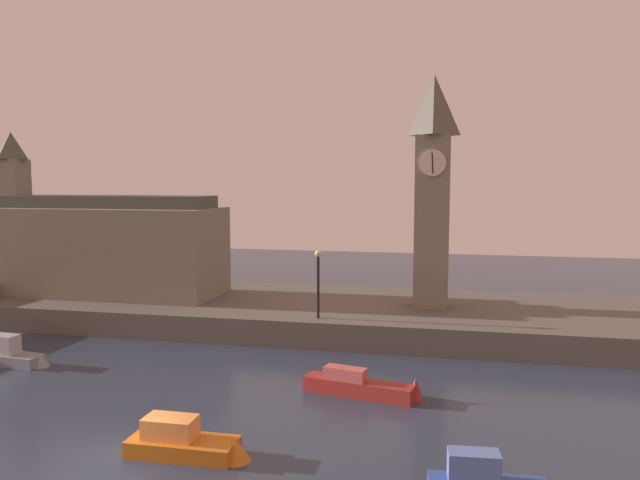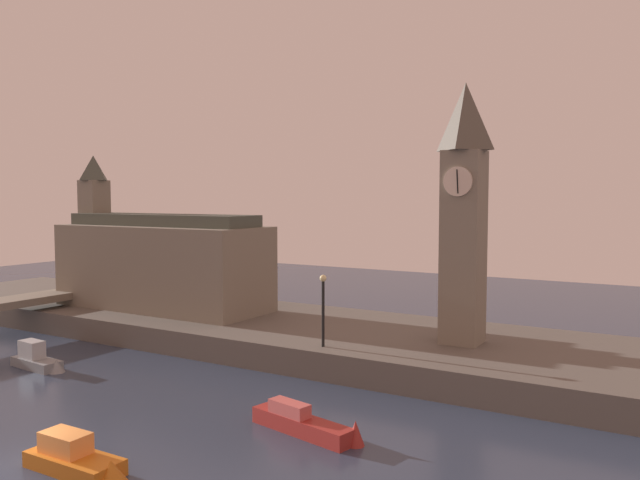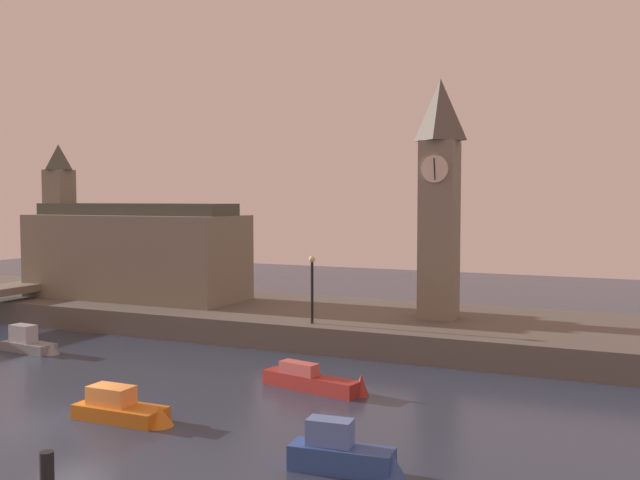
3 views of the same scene
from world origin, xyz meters
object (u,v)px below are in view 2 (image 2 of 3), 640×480
(boat_patrol_orange, at_px, (82,461))
(boat_dinghy_red, at_px, (310,425))
(clock_tower, at_px, (464,209))
(boat_cruiser_grey, at_px, (40,360))
(parliament_hall, at_px, (159,261))
(streetlamp, at_px, (323,302))

(boat_patrol_orange, distance_m, boat_dinghy_red, 8.37)
(boat_patrol_orange, bearing_deg, clock_tower, 69.68)
(boat_dinghy_red, relative_size, boat_cruiser_grey, 1.37)
(boat_cruiser_grey, bearing_deg, parliament_hall, 100.90)
(streetlamp, xyz_separation_m, boat_dinghy_red, (3.81, -7.52, -3.45))
(boat_patrol_orange, bearing_deg, boat_cruiser_grey, 149.49)
(clock_tower, relative_size, streetlamp, 3.64)
(streetlamp, height_order, boat_patrol_orange, streetlamp)
(boat_dinghy_red, bearing_deg, clock_tower, 79.85)
(boat_patrol_orange, relative_size, boat_cruiser_grey, 1.10)
(parliament_hall, bearing_deg, boat_dinghy_red, -30.90)
(parliament_hall, height_order, streetlamp, parliament_hall)
(parliament_hall, xyz_separation_m, boat_dinghy_red, (19.77, -11.83, -4.35))
(parliament_hall, height_order, boat_patrol_orange, parliament_hall)
(boat_cruiser_grey, bearing_deg, boat_patrol_orange, -30.51)
(boat_dinghy_red, xyz_separation_m, boat_cruiser_grey, (-17.63, 0.71, 0.05))
(clock_tower, height_order, boat_cruiser_grey, clock_tower)
(streetlamp, distance_m, boat_cruiser_grey, 15.78)
(clock_tower, distance_m, parliament_hall, 22.27)
(clock_tower, xyz_separation_m, boat_patrol_orange, (-6.99, -18.88, -8.23))
(parliament_hall, relative_size, boat_patrol_orange, 3.65)
(clock_tower, height_order, streetlamp, clock_tower)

